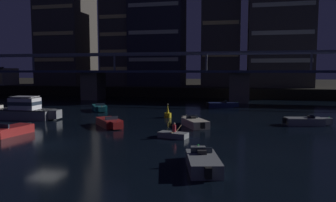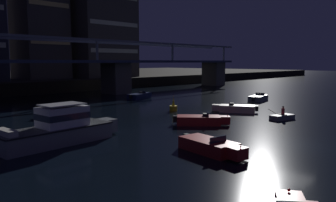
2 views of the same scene
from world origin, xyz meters
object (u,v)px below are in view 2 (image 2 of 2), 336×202
at_px(tower_east_low, 98,12).
at_px(speedboat_near_center, 201,120).
at_px(speedboat_mid_left, 140,96).
at_px(channel_buoy, 173,107).
at_px(speedboat_far_center, 235,108).
at_px(cabin_cruiser_near_left, 60,129).
at_px(speedboat_far_left, 63,114).
at_px(speedboat_mid_center, 259,98).
at_px(river_bridge, 36,71).
at_px(dinghy_with_paddler, 282,117).
at_px(speedboat_mid_right, 211,146).

height_order(tower_east_low, speedboat_near_center, tower_east_low).
distance_m(speedboat_mid_left, channel_buoy, 14.22).
height_order(speedboat_mid_left, speedboat_far_center, same).
bearing_deg(cabin_cruiser_near_left, speedboat_far_left, 59.88).
distance_m(cabin_cruiser_near_left, speedboat_mid_center, 33.27).
relative_size(tower_east_low, speedboat_near_center, 6.64).
height_order(speedboat_far_left, speedboat_far_center, same).
distance_m(tower_east_low, speedboat_far_center, 50.70).
distance_m(cabin_cruiser_near_left, speedboat_far_center, 21.36).
relative_size(river_bridge, speedboat_far_center, 19.38).
bearing_deg(tower_east_low, speedboat_near_center, -114.76).
height_order(river_bridge, cabin_cruiser_near_left, river_bridge).
bearing_deg(river_bridge, speedboat_near_center, -87.30).
bearing_deg(dinghy_with_paddler, channel_buoy, 104.89).
bearing_deg(cabin_cruiser_near_left, speedboat_near_center, -12.43).
height_order(speedboat_near_center, speedboat_far_left, same).
distance_m(speedboat_far_center, channel_buoy, 7.15).
xyz_separation_m(speedboat_mid_center, dinghy_with_paddler, (-12.84, -9.67, -0.14)).
xyz_separation_m(speedboat_far_center, dinghy_with_paddler, (-1.02, -6.11, -0.14)).
bearing_deg(channel_buoy, speedboat_far_center, -54.12).
bearing_deg(speedboat_far_left, speedboat_mid_left, 24.58).
bearing_deg(speedboat_mid_center, speedboat_near_center, -165.10).
relative_size(speedboat_mid_center, channel_buoy, 2.97).
relative_size(speedboat_far_left, dinghy_with_paddler, 1.73).
height_order(river_bridge, channel_buoy, river_bridge).
bearing_deg(cabin_cruiser_near_left, tower_east_low, 52.51).
distance_m(speedboat_far_left, speedboat_far_center, 18.92).
bearing_deg(speedboat_far_center, speedboat_mid_center, 16.74).
relative_size(river_bridge, speedboat_mid_center, 18.13).
relative_size(speedboat_mid_left, channel_buoy, 2.96).
relative_size(river_bridge, speedboat_mid_right, 18.10).
bearing_deg(river_bridge, speedboat_mid_right, -98.94).
bearing_deg(channel_buoy, cabin_cruiser_near_left, -163.88).
bearing_deg(river_bridge, speedboat_mid_left, -37.93).
distance_m(speedboat_mid_center, speedboat_far_left, 28.38).
relative_size(speedboat_far_left, speedboat_far_center, 0.99).
xyz_separation_m(river_bridge, cabin_cruiser_near_left, (-11.12, -27.25, -3.24)).
bearing_deg(tower_east_low, speedboat_far_center, -106.13).
height_order(cabin_cruiser_near_left, speedboat_mid_right, cabin_cruiser_near_left).
xyz_separation_m(river_bridge, speedboat_far_center, (10.21, -28.08, -3.87)).
height_order(river_bridge, speedboat_mid_right, river_bridge).
xyz_separation_m(speedboat_mid_right, speedboat_far_center, (15.95, 8.37, 0.00)).
bearing_deg(speedboat_mid_center, speedboat_far_left, 165.64).
bearing_deg(speedboat_mid_right, speedboat_mid_center, 23.25).
bearing_deg(speedboat_near_center, river_bridge, 92.70).
xyz_separation_m(cabin_cruiser_near_left, speedboat_mid_left, (23.24, 17.80, -0.64)).
bearing_deg(speedboat_mid_center, cabin_cruiser_near_left, -175.31).
bearing_deg(speedboat_mid_left, speedboat_mid_right, -123.46).
bearing_deg(speedboat_near_center, channel_buoy, 59.16).
xyz_separation_m(cabin_cruiser_near_left, dinghy_with_paddler, (20.31, -6.94, -0.77)).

